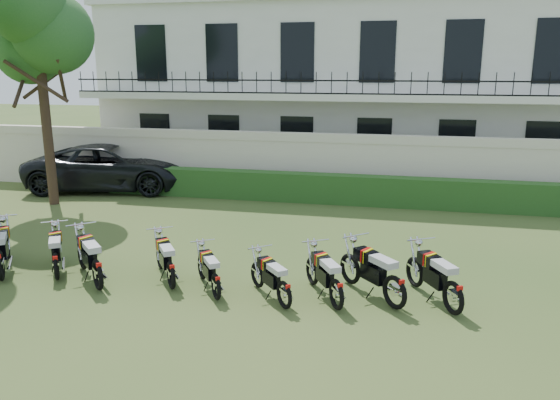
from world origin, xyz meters
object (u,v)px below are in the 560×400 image
at_px(motorcycle_5, 216,280).
at_px(motorcycle_8, 395,284).
at_px(tree_west_near, 37,24).
at_px(motorcycle_1, 0,259).
at_px(motorcycle_9, 454,290).
at_px(suv, 112,167).
at_px(motorcycle_2, 56,260).
at_px(motorcycle_7, 337,287).
at_px(motorcycle_4, 171,269).
at_px(motorcycle_3, 97,267).
at_px(motorcycle_6, 284,288).

xyz_separation_m(motorcycle_5, motorcycle_8, (3.49, 0.34, 0.10)).
relative_size(tree_west_near, motorcycle_1, 4.37).
height_order(motorcycle_5, motorcycle_9, motorcycle_9).
bearing_deg(motorcycle_9, suv, 115.07).
xyz_separation_m(motorcycle_2, motorcycle_7, (6.17, -0.17, 0.00)).
distance_m(motorcycle_1, motorcycle_4, 3.83).
bearing_deg(motorcycle_8, motorcycle_3, 142.31).
bearing_deg(motorcycle_7, motorcycle_8, -15.91).
xyz_separation_m(motorcycle_8, suv, (-10.76, 8.56, 0.33)).
bearing_deg(motorcycle_7, motorcycle_9, -23.08).
bearing_deg(motorcycle_5, motorcycle_3, 147.61).
bearing_deg(tree_west_near, motorcycle_4, -41.13).
height_order(tree_west_near, motorcycle_1, tree_west_near).
relative_size(tree_west_near, suv, 1.28).
bearing_deg(motorcycle_3, motorcycle_2, 120.58).
distance_m(tree_west_near, suv, 5.68).
xyz_separation_m(tree_west_near, motorcycle_6, (9.46, -6.47, -5.45)).
relative_size(motorcycle_3, motorcycle_6, 1.13).
distance_m(tree_west_near, motorcycle_3, 10.02).
bearing_deg(motorcycle_2, motorcycle_3, -48.36).
distance_m(tree_west_near, motorcycle_5, 11.61).
height_order(motorcycle_4, motorcycle_7, motorcycle_7).
height_order(motorcycle_2, motorcycle_7, motorcycle_7).
distance_m(motorcycle_6, motorcycle_7, 1.00).
height_order(motorcycle_9, suv, suv).
bearing_deg(suv, motorcycle_5, -152.38).
bearing_deg(motorcycle_7, motorcycle_4, 146.04).
bearing_deg(motorcycle_4, motorcycle_8, -34.44).
bearing_deg(motorcycle_4, motorcycle_6, -44.16).
xyz_separation_m(motorcycle_2, motorcycle_8, (7.25, 0.11, 0.05)).
distance_m(tree_west_near, motorcycle_7, 13.34).
distance_m(motorcycle_8, motorcycle_9, 1.08).
relative_size(tree_west_near, motorcycle_8, 4.82).
distance_m(motorcycle_5, motorcycle_9, 4.58).
relative_size(tree_west_near, motorcycle_5, 5.39).
bearing_deg(motorcycle_1, motorcycle_8, -31.26).
relative_size(motorcycle_2, motorcycle_6, 1.19).
distance_m(motorcycle_3, motorcycle_4, 1.52).
distance_m(motorcycle_4, motorcycle_5, 1.14).
bearing_deg(motorcycle_5, motorcycle_1, 146.58).
distance_m(tree_west_near, motorcycle_9, 14.97).
bearing_deg(motorcycle_1, suv, 70.57).
bearing_deg(motorcycle_8, motorcycle_5, 143.75).
height_order(tree_west_near, motorcycle_4, tree_west_near).
relative_size(motorcycle_4, motorcycle_7, 0.94).
relative_size(motorcycle_5, suv, 0.24).
xyz_separation_m(motorcycle_3, suv, (-4.71, 8.99, 0.33)).
xyz_separation_m(motorcycle_9, suv, (-11.84, 8.57, 0.34)).
xyz_separation_m(motorcycle_3, motorcycle_5, (2.56, 0.09, -0.09)).
relative_size(motorcycle_4, motorcycle_8, 0.98).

